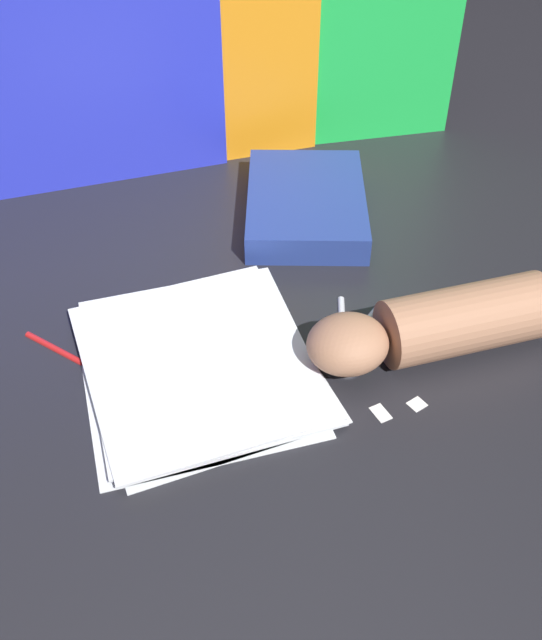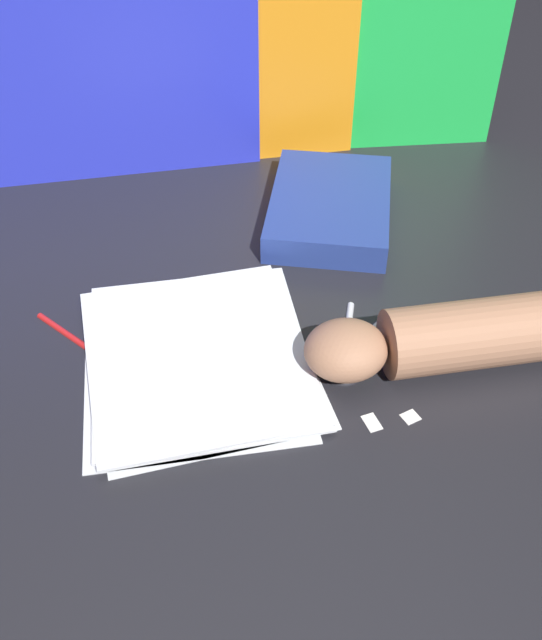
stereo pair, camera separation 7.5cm
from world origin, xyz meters
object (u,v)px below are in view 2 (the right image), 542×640
object	(u,v)px
book_closed	(330,207)
scissors	(344,354)
paper_stack	(198,357)
hand_forearm	(437,339)

from	to	relation	value
book_closed	scissors	distance (m)	0.29
paper_stack	hand_forearm	xyz separation A→B (m)	(0.27, -0.07, 0.03)
book_closed	hand_forearm	bearing A→B (deg)	-84.12
paper_stack	hand_forearm	bearing A→B (deg)	-13.77
scissors	hand_forearm	bearing A→B (deg)	-19.61
paper_stack	scissors	distance (m)	0.17
scissors	hand_forearm	size ratio (longest dim) A/B	0.49
paper_stack	hand_forearm	size ratio (longest dim) A/B	1.02
book_closed	scissors	size ratio (longest dim) A/B	1.98
book_closed	scissors	xyz separation A→B (m)	(-0.06, -0.28, -0.02)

